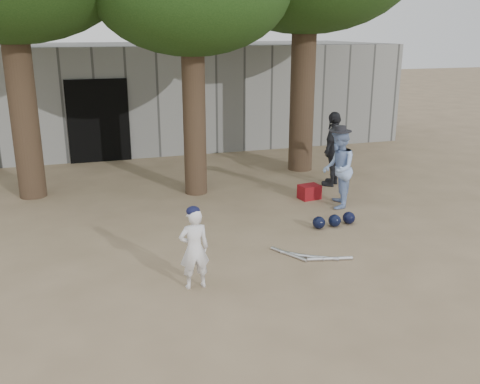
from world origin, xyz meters
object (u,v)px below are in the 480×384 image
object	(u,v)px
boy_player	(194,249)
spectator_dark	(334,149)
red_bag	(309,192)
spectator_blue	(338,169)

from	to	relation	value
boy_player	spectator_dark	xyz separation A→B (m)	(4.16, 4.03, 0.27)
spectator_dark	red_bag	distance (m)	1.42
boy_player	spectator_blue	world-z (taller)	spectator_blue
boy_player	red_bag	distance (m)	4.58
boy_player	red_bag	xyz separation A→B (m)	(3.22, 3.23, -0.43)
spectator_blue	spectator_dark	size ratio (longest dim) A/B	0.93
spectator_blue	spectator_dark	xyz separation A→B (m)	(0.64, 1.46, 0.06)
red_bag	boy_player	bearing A→B (deg)	-134.91
spectator_blue	red_bag	size ratio (longest dim) A/B	3.76
spectator_blue	red_bag	xyz separation A→B (m)	(-0.30, 0.65, -0.64)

